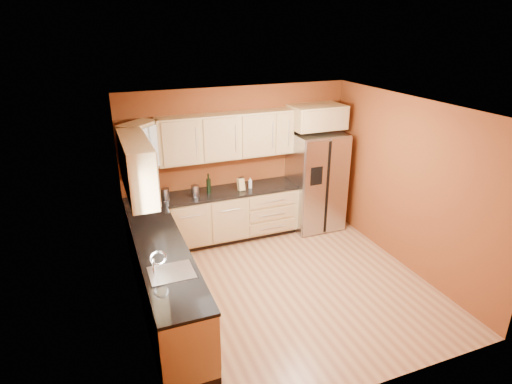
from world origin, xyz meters
TOP-DOWN VIEW (x-y plane):
  - floor at (0.00, 0.00)m, footprint 4.00×4.00m
  - ceiling at (0.00, 0.00)m, footprint 4.00×4.00m
  - wall_back at (0.00, 2.00)m, footprint 4.00×0.04m
  - wall_front at (0.00, -2.00)m, footprint 4.00×0.04m
  - wall_left at (-2.00, 0.00)m, footprint 0.04×4.00m
  - wall_right at (2.00, 0.00)m, footprint 0.04×4.00m
  - base_cabinets_back at (-0.55, 1.70)m, footprint 2.90×0.60m
  - base_cabinets_left at (-1.70, 0.00)m, footprint 0.60×2.80m
  - countertop_back at (-0.55, 1.69)m, footprint 2.90×0.62m
  - countertop_left at (-1.69, 0.00)m, footprint 0.62×2.80m
  - upper_cabinets_back at (-0.25, 1.83)m, footprint 2.30×0.33m
  - upper_cabinets_left at (-1.83, 0.72)m, footprint 0.33×1.35m
  - corner_upper_cabinet at (-1.67, 1.67)m, footprint 0.67×0.67m
  - over_fridge_cabinet at (1.35, 1.70)m, footprint 0.92×0.60m
  - refrigerator at (1.35, 1.62)m, footprint 0.90×0.75m
  - window at (-1.98, -0.50)m, footprint 0.03×0.90m
  - sink_faucet at (-1.69, -0.50)m, footprint 0.50×0.42m
  - canister_left at (-0.87, 1.63)m, footprint 0.14×0.14m
  - canister_right at (-1.36, 1.65)m, footprint 0.15×0.15m
  - wine_bottle_a at (-1.56, 1.72)m, footprint 0.07×0.07m
  - wine_bottle_b at (-0.63, 1.69)m, footprint 0.08×0.08m
  - knife_block at (-0.09, 1.63)m, footprint 0.11×0.11m
  - soap_dispenser at (0.09, 1.66)m, footprint 0.07×0.07m

SIDE VIEW (x-z plane):
  - floor at x=0.00m, z-range 0.00..0.00m
  - base_cabinets_back at x=-0.55m, z-range 0.00..0.88m
  - base_cabinets_left at x=-1.70m, z-range 0.00..0.88m
  - refrigerator at x=1.35m, z-range 0.00..1.78m
  - countertop_back at x=-0.55m, z-range 0.88..0.92m
  - countertop_left at x=-1.69m, z-range 0.88..0.92m
  - soap_dispenser at x=0.09m, z-range 0.92..1.10m
  - canister_left at x=-0.87m, z-range 0.92..1.12m
  - canister_right at x=-1.36m, z-range 0.92..1.12m
  - knife_block at x=-0.09m, z-range 0.92..1.13m
  - wine_bottle_a at x=-1.56m, z-range 0.92..1.22m
  - sink_faucet at x=-1.69m, z-range 0.92..1.22m
  - wine_bottle_b at x=-0.63m, z-range 0.92..1.26m
  - wall_back at x=0.00m, z-range 0.00..2.60m
  - wall_front at x=0.00m, z-range 0.00..2.60m
  - wall_left at x=-2.00m, z-range 0.00..2.60m
  - wall_right at x=2.00m, z-range 0.00..2.60m
  - window at x=-1.98m, z-range 1.05..2.05m
  - upper_cabinets_back at x=-0.25m, z-range 1.45..2.20m
  - upper_cabinets_left at x=-1.83m, z-range 1.45..2.20m
  - corner_upper_cabinet at x=-1.67m, z-range 1.45..2.20m
  - over_fridge_cabinet at x=1.35m, z-range 1.85..2.25m
  - ceiling at x=0.00m, z-range 2.60..2.60m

